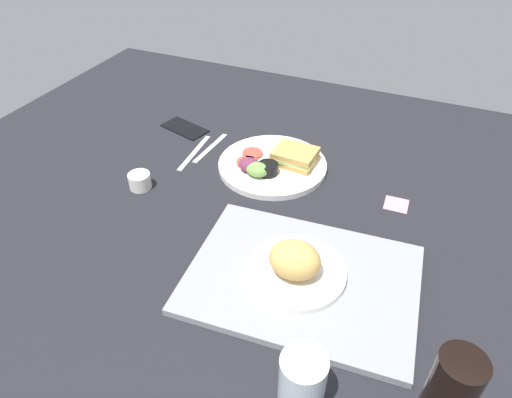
% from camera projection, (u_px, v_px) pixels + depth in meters
% --- Properties ---
extents(ground_plane, '(1.90, 1.50, 0.03)m').
position_uv_depth(ground_plane, '(268.00, 212.00, 1.11)').
color(ground_plane, black).
extents(serving_tray, '(0.47, 0.36, 0.02)m').
position_uv_depth(serving_tray, '(302.00, 279.00, 0.91)').
color(serving_tray, gray).
rests_on(serving_tray, ground_plane).
extents(bread_plate_near, '(0.20, 0.20, 0.08)m').
position_uv_depth(bread_plate_near, '(295.00, 265.00, 0.89)').
color(bread_plate_near, white).
rests_on(bread_plate_near, serving_tray).
extents(plate_with_salad, '(0.29, 0.29, 0.05)m').
position_uv_depth(plate_with_salad, '(274.00, 164.00, 1.22)').
color(plate_with_salad, white).
rests_on(plate_with_salad, ground_plane).
extents(drinking_glass, '(0.07, 0.07, 0.12)m').
position_uv_depth(drinking_glass, '(302.00, 383.00, 0.69)').
color(drinking_glass, silver).
rests_on(drinking_glass, ground_plane).
extents(espresso_cup, '(0.06, 0.06, 0.04)m').
position_uv_depth(espresso_cup, '(140.00, 181.00, 1.16)').
color(espresso_cup, silver).
rests_on(espresso_cup, ground_plane).
extents(fork, '(0.02, 0.17, 0.01)m').
position_uv_depth(fork, '(210.00, 148.00, 1.31)').
color(fork, '#B7B7BC').
rests_on(fork, ground_plane).
extents(knife, '(0.03, 0.19, 0.01)m').
position_uv_depth(knife, '(194.00, 152.00, 1.29)').
color(knife, '#B7B7BC').
rests_on(knife, ground_plane).
extents(cell_phone, '(0.16, 0.11, 0.01)m').
position_uv_depth(cell_phone, '(185.00, 128.00, 1.40)').
color(cell_phone, black).
rests_on(cell_phone, ground_plane).
extents(sticky_note, '(0.06, 0.06, 0.00)m').
position_uv_depth(sticky_note, '(396.00, 204.00, 1.11)').
color(sticky_note, pink).
rests_on(sticky_note, ground_plane).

